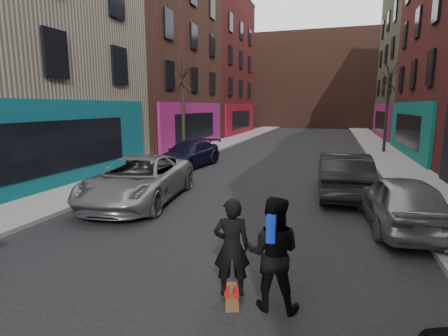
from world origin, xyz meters
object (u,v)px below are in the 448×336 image
Objects in this scene: parked_left_far at (139,179)px; pedestrian at (273,253)px; tree_left_far at (183,104)px; parked_right_far at (401,201)px; tree_right_far at (387,102)px; skateboarder at (232,247)px; skateboard at (231,296)px; parked_right_end at (343,174)px; parked_left_end at (189,154)px.

pedestrian is at bearing -50.27° from parked_left_far.
tree_left_far reaches higher than parked_right_far.
parked_right_far is (8.08, -0.26, -0.04)m from parked_left_far.
skateboarder is (-4.96, -20.98, -2.59)m from tree_right_far.
tree_left_far is 17.05m from skateboard.
skateboard is (4.74, -5.03, -0.72)m from parked_left_far.
tree_right_far is 1.22× the size of parked_left_far.
skateboarder is (7.44, -14.98, -2.44)m from tree_left_far.
tree_left_far is 0.96× the size of tree_right_far.
tree_right_far is 1.42× the size of parked_right_end.
skateboard is 1.13m from pedestrian.
parked_left_end is 13.66m from pedestrian.
parked_right_end reaches higher than parked_left_end.
parked_left_far is at bearing 20.59° from parked_right_end.
parked_right_end is at bearing -100.85° from pedestrian.
tree_left_far is 15.08m from parked_right_far.
pedestrian is at bearing 77.82° from parked_right_end.
tree_left_far reaches higher than parked_left_far.
tree_left_far is 1.36× the size of parked_right_end.
pedestrian reaches higher than parked_left_far.
skateboarder is (5.84, -11.97, 0.25)m from parked_left_end.
skateboard is at bearing -3.78° from pedestrian.
parked_right_end is (-3.00, -13.00, -2.74)m from tree_right_far.
parked_right_end is at bearing 16.45° from parked_left_far.
tree_left_far is 1.51× the size of parked_right_far.
parked_left_end is (-1.10, 6.95, -0.08)m from parked_left_far.
tree_right_far is 8.50× the size of skateboard.
parked_left_far is 6.95× the size of skateboard.
tree_left_far is 13.78m from tree_right_far.
pedestrian is at bearing -54.24° from parked_left_end.
tree_right_far reaches higher than parked_left_end.
parked_left_end is 11.67m from parked_right_far.
skateboarder is at bearing 49.62° from parked_right_far.
parked_right_far is at bearing -30.91° from parked_left_end.
skateboard is 0.43× the size of pedestrian.
parked_left_far is at bearing -73.77° from parked_left_end.
parked_left_far is 2.98× the size of pedestrian.
parked_right_far is at bearing 110.22° from parked_right_end.
pedestrian is at bearing -61.54° from tree_left_far.
tree_right_far is (12.40, 6.00, 0.15)m from tree_left_far.
parked_right_end is 6.00× the size of skateboard.
tree_right_far reaches higher than pedestrian.
parked_right_far reaches higher than skateboard.
tree_right_far is 1.58× the size of parked_right_far.
parked_right_far is (-1.61, -16.20, -2.80)m from tree_right_far.
tree_right_far is 18.87m from parked_left_far.
skateboarder is at bearing -103.30° from tree_right_far.
parked_right_end is 2.86× the size of skateboarder.
tree_right_far is at bearing -103.33° from pedestrian.
parked_left_far is 1.17× the size of parked_left_end.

